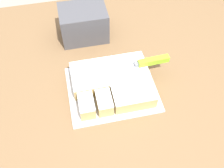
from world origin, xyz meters
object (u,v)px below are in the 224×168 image
(knife, at_px, (146,62))
(storage_box, at_px, (84,23))
(cake_board, at_px, (112,89))
(cake, at_px, (113,83))

(knife, relative_size, storage_box, 1.65)
(cake_board, bearing_deg, knife, 17.96)
(knife, bearing_deg, cake, 14.66)
(cake_board, xyz_separation_m, storage_box, (-0.05, 0.31, 0.07))
(knife, bearing_deg, storage_box, -56.93)
(knife, distance_m, storage_box, 0.33)
(cake_board, height_order, knife, knife)
(storage_box, bearing_deg, cake, -79.23)
(cake_board, relative_size, storage_box, 1.67)
(cake, relative_size, storage_box, 1.45)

